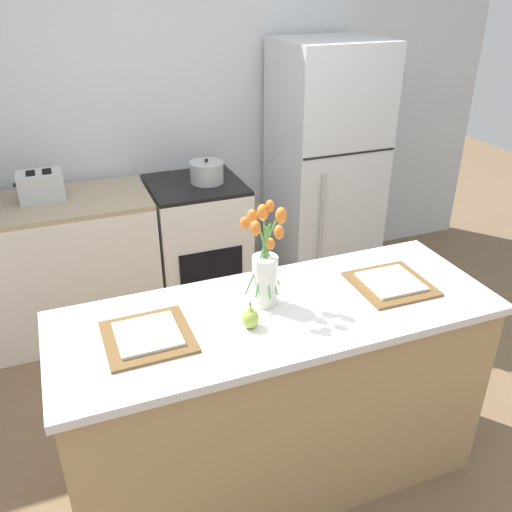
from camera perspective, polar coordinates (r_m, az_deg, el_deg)
name	(u,v)px	position (r m, az deg, el deg)	size (l,w,h in m)	color
ground_plane	(275,471)	(2.79, 2.01, -21.70)	(10.00, 10.00, 0.00)	brown
back_wall	(161,102)	(3.81, -9.98, 15.63)	(5.20, 0.08, 2.70)	silver
kitchen_island	(277,397)	(2.46, 2.19, -14.65)	(1.80, 0.66, 0.92)	tan
back_counter	(18,275)	(3.67, -23.75, -1.86)	(1.68, 0.60, 0.91)	silver
stove_range	(198,245)	(3.76, -6.08, 1.16)	(0.60, 0.61, 0.91)	silver
refrigerator	(324,170)	(3.92, 7.22, 8.95)	(0.68, 0.67, 1.75)	silver
flower_vase	(265,266)	(2.13, 0.95, -1.11)	(0.20, 0.17, 0.42)	silver
pear_figurine	(250,317)	(2.05, -0.61, -6.49)	(0.07, 0.07, 0.11)	#9EBC47
plate_setting_left	(148,336)	(2.05, -11.31, -8.31)	(0.32, 0.32, 0.02)	brown
plate_setting_right	(391,284)	(2.40, 14.06, -2.83)	(0.32, 0.32, 0.02)	brown
toaster	(41,186)	(3.50, -21.68, 6.86)	(0.28, 0.18, 0.17)	#B7BABC
cooking_pot	(207,172)	(3.56, -5.20, 8.79)	(0.22, 0.22, 0.16)	#B2B5B7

